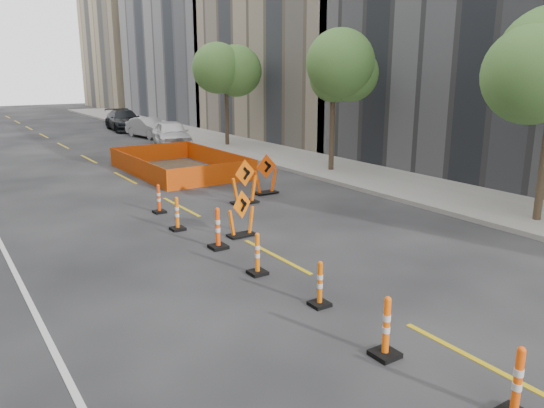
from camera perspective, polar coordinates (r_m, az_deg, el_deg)
ground_plane at (r=10.87m, az=12.44°, el=-11.56°), size 140.00×140.00×0.00m
sidewalk_right at (r=25.14m, az=7.41°, el=3.69°), size 4.00×90.00×0.15m
bld_right_c at (r=38.97m, az=5.33°, el=17.73°), size 12.00×16.00×14.00m
bld_right_d at (r=53.02m, az=-6.40°, el=20.05°), size 12.00×18.00×20.00m
bld_right_e at (r=69.71m, az=-13.56°, el=16.73°), size 12.00×14.00×16.00m
tree_r_b at (r=24.32m, az=6.64°, el=13.91°), size 2.80×2.80×5.95m
tree_r_c at (r=32.65m, az=-4.99°, el=14.05°), size 2.80×2.80×5.95m
channelizer_1 at (r=8.29m, az=24.89°, el=-17.06°), size 0.43×0.43×1.10m
channelizer_2 at (r=9.20m, az=12.20°, el=-12.78°), size 0.43×0.43×1.09m
channelizer_3 at (r=10.84m, az=5.18°, el=-8.53°), size 0.38×0.38×0.97m
channelizer_4 at (r=12.39m, az=-1.59°, el=-5.36°), size 0.40×0.40×1.02m
channelizer_5 at (r=14.19m, az=-5.85°, el=-2.59°), size 0.45×0.45×1.14m
channelizer_6 at (r=15.98m, az=-10.18°, el=-1.02°), size 0.40×0.40×1.02m
channelizer_7 at (r=18.02m, az=-12.08°, el=0.57°), size 0.38×0.38×0.98m
chevron_sign_left at (r=15.14m, az=-3.31°, el=-1.03°), size 1.04×0.86×1.35m
chevron_sign_center at (r=18.81m, az=-2.98°, el=2.41°), size 1.19×0.89×1.59m
chevron_sign_right at (r=20.27m, az=-0.68°, el=3.23°), size 1.09×0.72×1.54m
safety_fence at (r=25.06m, az=-9.97°, el=4.41°), size 4.19×7.09×0.88m
parked_car_near at (r=33.35m, az=-10.77°, el=7.45°), size 2.87×5.02×1.61m
parked_car_mid at (r=38.20m, az=-13.10°, el=8.01°), size 2.14×4.37×1.38m
parked_car_far at (r=43.26m, az=-15.62°, el=8.68°), size 2.67×5.56×1.56m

